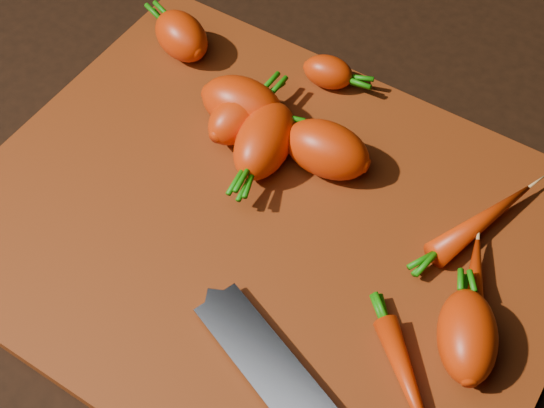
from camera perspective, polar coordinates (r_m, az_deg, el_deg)
The scene contains 12 objects.
ground at distance 0.65m, azimuth -0.47°, elevation -2.38°, with size 2.00×2.00×0.01m, color black.
cutting_board at distance 0.64m, azimuth -0.48°, elevation -1.85°, with size 0.50×0.40×0.01m, color #69280B.
carrot_0 at distance 0.69m, azimuth -2.26°, elevation 7.50°, with size 0.08×0.05×0.05m, color red.
carrot_1 at distance 0.76m, azimuth -6.84°, elevation 12.45°, with size 0.06×0.04×0.04m, color red.
carrot_2 at distance 0.66m, azimuth -0.56°, elevation 4.78°, with size 0.08×0.05×0.05m, color red.
carrot_3 at distance 0.69m, azimuth -2.31°, elevation 6.79°, with size 0.07×0.04×0.04m, color red.
carrot_4 at distance 0.66m, azimuth 4.15°, elevation 4.11°, with size 0.08×0.05×0.05m, color red.
carrot_5 at distance 0.73m, azimuth 4.26°, elevation 9.88°, with size 0.05×0.03×0.03m, color red.
carrot_6 at distance 0.58m, azimuth 14.49°, elevation -9.62°, with size 0.08×0.04×0.04m, color red.
carrot_7 at distance 0.65m, azimuth 15.57°, elevation -1.22°, with size 0.11×0.02×0.02m, color red.
carrot_8 at distance 0.57m, azimuth 10.36°, elevation -13.50°, with size 0.11×0.02×0.02m, color red.
carrot_9 at distance 0.61m, azimuth 14.92°, elevation -6.63°, with size 0.10×0.03×0.03m, color red.
Camera 1 is at (0.20, -0.30, 0.54)m, focal length 50.00 mm.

